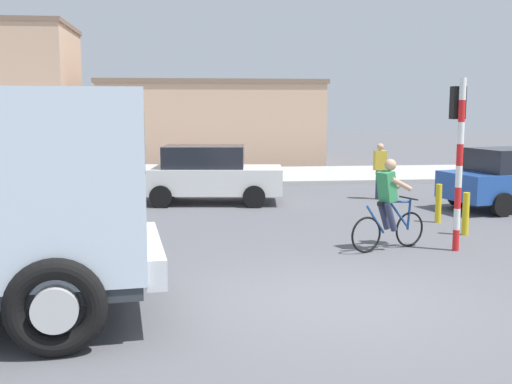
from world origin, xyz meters
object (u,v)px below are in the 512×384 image
Objects in this scene: traffic_light_pole at (459,140)px; bollard_near at (466,214)px; bollard_far at (438,203)px; car_far_side at (208,174)px; pedestrian_near_kerb at (380,170)px; cyclist at (389,205)px.

traffic_light_pole is 2.20m from bollard_near.
bollard_far is at bearing 72.98° from traffic_light_pole.
pedestrian_near_kerb reaches higher than car_far_side.
traffic_light_pole is 3.56× the size of bollard_near.
car_far_side is at bearing 136.29° from bollard_near.
traffic_light_pole is at bearing -54.85° from car_far_side.
traffic_light_pole reaches higher than pedestrian_near_kerb.
traffic_light_pole is 3.21m from bollard_far.
bollard_far is at bearing 90.00° from bollard_near.
car_far_side is 4.64× the size of bollard_near.
cyclist is 1.06× the size of pedestrian_near_kerb.
pedestrian_near_kerb is at bearing 93.48° from bollard_far.
bollard_near is at bearing -90.00° from bollard_far.
car_far_side is 6.30m from bollard_far.
car_far_side is 2.58× the size of pedestrian_near_kerb.
traffic_light_pole is at bearing -6.25° from cyclist.
cyclist is 1.74m from traffic_light_pole.
car_far_side is at bearing 145.56° from bollard_far.
pedestrian_near_kerb is (0.59, 6.32, -1.22)m from traffic_light_pole.
pedestrian_near_kerb is (4.96, 0.12, 0.03)m from car_far_side.
bollard_near is at bearing -43.71° from car_far_side.
traffic_light_pole reaches higher than cyclist.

